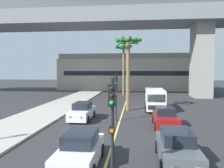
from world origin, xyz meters
name	(u,v)px	position (x,y,z in m)	size (l,w,h in m)	color
sidewalk_left	(5,131)	(-8.00, 16.00, 0.07)	(4.80, 80.00, 0.15)	#ADA89E
lane_stripe_center	(122,113)	(0.00, 24.00, 0.00)	(0.14, 56.00, 0.01)	#DBCC4C
bridge_overpass	(133,21)	(0.92, 39.86, 13.09)	(89.81, 8.00, 16.47)	slate
pier_building_backdrop	(130,72)	(0.00, 53.56, 4.12)	(32.90, 8.04, 8.36)	#BCB29E
car_queue_front	(165,118)	(3.72, 18.87, 0.72)	(1.87, 4.12, 1.56)	maroon
car_queue_second	(80,150)	(-1.18, 11.14, 0.72)	(1.85, 4.11, 1.56)	white
car_queue_third	(177,148)	(3.37, 11.93, 0.72)	(1.87, 4.12, 1.56)	#4C5156
car_queue_fourth	(82,112)	(-3.46, 20.70, 0.72)	(1.86, 4.12, 1.56)	white
delivery_van	(155,99)	(3.55, 26.29, 1.29)	(2.24, 5.29, 2.36)	white
traffic_light_median_near	(112,121)	(0.57, 8.72, 2.71)	(0.24, 0.37, 4.20)	black
traffic_light_median_far	(116,91)	(-0.32, 20.40, 2.71)	(0.24, 0.37, 4.20)	black
palm_tree_near_median	(128,51)	(0.50, 25.75, 6.59)	(3.04, 3.06, 8.19)	brown
palm_tree_mid_median	(124,55)	(-0.75, 40.14, 7.24)	(3.31, 3.41, 9.06)	brown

